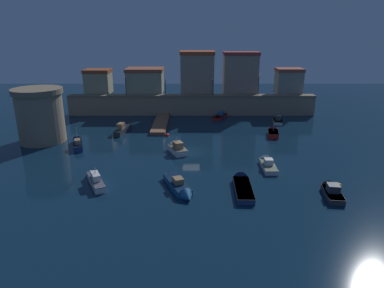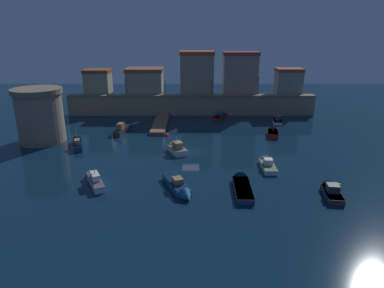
% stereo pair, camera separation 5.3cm
% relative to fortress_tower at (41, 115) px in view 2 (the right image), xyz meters
% --- Properties ---
extents(ground_plane, '(131.32, 131.32, 0.00)m').
position_rel_fortress_tower_xyz_m(ground_plane, '(23.50, -4.88, -4.28)').
color(ground_plane, '#0C2338').
extents(quay_wall, '(50.53, 2.31, 4.15)m').
position_rel_fortress_tower_xyz_m(quay_wall, '(23.50, 18.02, -2.19)').
color(quay_wall, gray).
rests_on(quay_wall, ground).
extents(old_town_backdrop, '(45.68, 6.10, 8.74)m').
position_rel_fortress_tower_xyz_m(old_town_backdrop, '(23.88, 21.37, 3.19)').
color(old_town_backdrop, gray).
rests_on(old_town_backdrop, ground).
extents(fortress_tower, '(7.53, 7.53, 8.44)m').
position_rel_fortress_tower_xyz_m(fortress_tower, '(0.00, 0.00, 0.00)').
color(fortress_tower, gray).
rests_on(fortress_tower, ground).
extents(pier_dock, '(2.56, 13.93, 0.70)m').
position_rel_fortress_tower_xyz_m(pier_dock, '(17.80, 10.05, -3.99)').
color(pier_dock, brown).
rests_on(pier_dock, ground).
extents(quay_lamp_0, '(0.32, 0.32, 3.75)m').
position_rel_fortress_tower_xyz_m(quay_lamp_0, '(10.18, 18.02, 2.34)').
color(quay_lamp_0, black).
rests_on(quay_lamp_0, quay_wall).
extents(quay_lamp_1, '(0.32, 0.32, 3.11)m').
position_rel_fortress_tower_xyz_m(quay_lamp_1, '(18.19, 18.02, 1.97)').
color(quay_lamp_1, black).
rests_on(quay_lamp_1, quay_wall).
extents(quay_lamp_2, '(0.32, 0.32, 3.31)m').
position_rel_fortress_tower_xyz_m(quay_lamp_2, '(27.74, 18.02, 2.09)').
color(quay_lamp_2, black).
rests_on(quay_lamp_2, quay_wall).
extents(quay_lamp_3, '(0.32, 0.32, 3.90)m').
position_rel_fortress_tower_xyz_m(quay_lamp_3, '(37.15, 18.02, 2.42)').
color(quay_lamp_3, black).
rests_on(quay_lamp_3, quay_wall).
extents(moored_boat_0, '(3.96, 6.41, 1.57)m').
position_rel_fortress_tower_xyz_m(moored_boat_0, '(29.74, 16.20, -3.88)').
color(moored_boat_0, red).
rests_on(moored_boat_0, ground).
extents(moored_boat_1, '(3.81, 6.22, 2.29)m').
position_rel_fortress_tower_xyz_m(moored_boat_1, '(12.34, -15.72, -3.76)').
color(moored_boat_1, white).
rests_on(moored_boat_1, ground).
extents(moored_boat_2, '(2.04, 7.42, 1.73)m').
position_rel_fortress_tower_xyz_m(moored_boat_2, '(29.27, -16.84, -3.95)').
color(moored_boat_2, navy).
rests_on(moored_boat_2, ground).
extents(moored_boat_3, '(2.34, 6.93, 1.99)m').
position_rel_fortress_tower_xyz_m(moored_boat_3, '(11.71, 5.45, -3.70)').
color(moored_boat_3, '#333338').
rests_on(moored_boat_3, ground).
extents(moored_boat_4, '(2.41, 5.21, 2.10)m').
position_rel_fortress_tower_xyz_m(moored_boat_4, '(40.05, 12.03, -3.80)').
color(moored_boat_4, silver).
rests_on(moored_boat_4, ground).
extents(moored_boat_5, '(2.36, 4.53, 2.90)m').
position_rel_fortress_tower_xyz_m(moored_boat_5, '(37.27, 3.39, -3.84)').
color(moored_boat_5, red).
rests_on(moored_boat_5, ground).
extents(moored_boat_6, '(2.14, 5.19, 1.86)m').
position_rel_fortress_tower_xyz_m(moored_boat_6, '(38.69, -18.49, -3.85)').
color(moored_boat_6, '#333338').
rests_on(moored_boat_6, ground).
extents(moored_boat_7, '(4.00, 7.09, 1.73)m').
position_rel_fortress_tower_xyz_m(moored_boat_7, '(22.31, -17.81, -3.86)').
color(moored_boat_7, '#195689').
rests_on(moored_boat_7, ground).
extents(moored_boat_8, '(3.44, 5.02, 2.78)m').
position_rel_fortress_tower_xyz_m(moored_boat_8, '(21.32, -4.85, -3.73)').
color(moored_boat_8, white).
rests_on(moored_boat_8, ground).
extents(moored_boat_9, '(1.64, 5.89, 1.76)m').
position_rel_fortress_tower_xyz_m(moored_boat_9, '(33.41, -10.35, -3.90)').
color(moored_boat_9, white).
rests_on(moored_boat_9, ground).
extents(moored_boat_10, '(3.41, 6.85, 3.23)m').
position_rel_fortress_tower_xyz_m(moored_boat_10, '(6.06, -2.06, -3.82)').
color(moored_boat_10, navy).
rests_on(moored_boat_10, ground).
extents(mooring_buoy_0, '(0.80, 0.80, 0.80)m').
position_rel_fortress_tower_xyz_m(mooring_buoy_0, '(19.47, 2.96, -4.28)').
color(mooring_buoy_0, red).
rests_on(mooring_buoy_0, ground).
extents(mooring_buoy_1, '(0.55, 0.55, 0.55)m').
position_rel_fortress_tower_xyz_m(mooring_buoy_1, '(40.47, -16.47, -4.28)').
color(mooring_buoy_1, yellow).
rests_on(mooring_buoy_1, ground).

